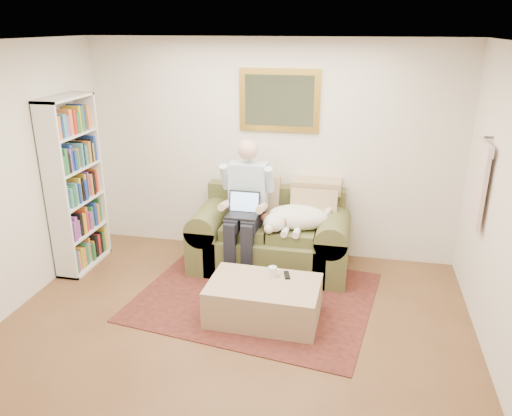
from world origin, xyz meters
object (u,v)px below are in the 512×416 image
(sofa, at_px, (271,242))
(sleeping_dog, at_px, (298,217))
(ottoman, at_px, (264,301))
(laptop, at_px, (243,209))
(seated_man, at_px, (245,210))
(coffee_mug, at_px, (273,272))
(bookshelf, at_px, (75,185))

(sofa, distance_m, sleeping_dog, 0.51)
(sofa, distance_m, ottoman, 1.13)
(laptop, bearing_deg, seated_man, 90.00)
(sleeping_dog, bearing_deg, laptop, -166.36)
(sofa, xyz_separation_m, laptop, (-0.27, -0.24, 0.49))
(sleeping_dog, xyz_separation_m, ottoman, (-0.18, -1.03, -0.50))
(sofa, height_order, sleeping_dog, sofa)
(sleeping_dog, bearing_deg, sofa, 164.26)
(laptop, relative_size, coffee_mug, 3.51)
(ottoman, distance_m, coffee_mug, 0.30)
(laptop, distance_m, sleeping_dog, 0.62)
(laptop, bearing_deg, bookshelf, -174.87)
(sofa, relative_size, coffee_mug, 18.08)
(sofa, height_order, laptop, laptop)
(sleeping_dog, relative_size, ottoman, 0.70)
(sofa, relative_size, bookshelf, 0.90)
(seated_man, height_order, laptop, seated_man)
(seated_man, bearing_deg, coffee_mug, -59.50)
(coffee_mug, bearing_deg, sleeping_dog, 81.54)
(coffee_mug, bearing_deg, seated_man, 120.50)
(seated_man, distance_m, sleeping_dog, 0.60)
(ottoman, xyz_separation_m, coffee_mug, (0.06, 0.16, 0.24))
(sleeping_dog, relative_size, bookshelf, 0.37)
(sofa, height_order, bookshelf, bookshelf)
(seated_man, bearing_deg, bookshelf, -172.82)
(sofa, height_order, coffee_mug, sofa)
(sleeping_dog, distance_m, coffee_mug, 0.91)
(laptop, height_order, coffee_mug, laptop)
(ottoman, bearing_deg, coffee_mug, 71.14)
(sofa, bearing_deg, sleeping_dog, -15.74)
(sofa, relative_size, seated_man, 1.19)
(sofa, distance_m, laptop, 0.60)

